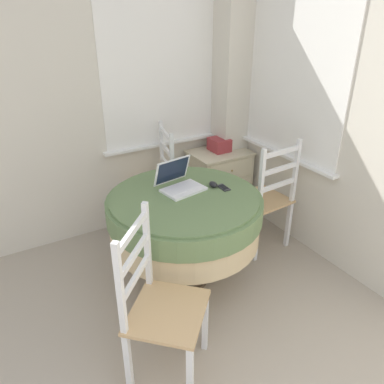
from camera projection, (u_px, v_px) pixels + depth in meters
The scene contains 10 objects.
corner_room_shell at pixel (248, 120), 2.46m from camera, with size 4.13×5.16×2.55m.
round_dining_table at pixel (185, 215), 2.73m from camera, with size 1.12×1.12×0.75m.
laptop at pixel (179, 183), 2.74m from camera, with size 0.34×0.32×0.21m.
computer_mouse at pixel (213, 184), 2.77m from camera, with size 0.05×0.08×0.04m.
cell_phone at pixel (224, 188), 2.76m from camera, with size 0.06×0.12×0.01m.
dining_chair_near_back_window at pixel (154, 184), 3.46m from camera, with size 0.48×0.51×1.01m.
dining_chair_near_right_window at pixel (265, 199), 3.19m from camera, with size 0.47×0.43×1.01m.
dining_chair_camera_near at pixel (160, 307), 2.06m from camera, with size 0.59×0.59×1.01m.
corner_cabinet at pixel (219, 182), 3.85m from camera, with size 0.58×0.44×0.66m.
storage_box at pixel (219, 145), 3.71m from camera, with size 0.17×0.20×0.13m.
Camera 1 is at (-0.45, 0.18, 1.96)m, focal length 35.00 mm.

